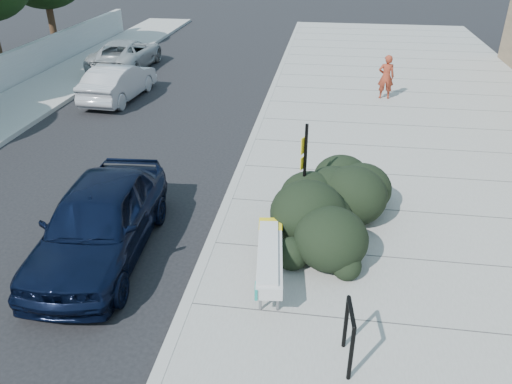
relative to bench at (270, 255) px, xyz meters
The scene contains 11 objects.
ground 1.84m from the bench, 147.26° to the right, with size 120.00×120.00×0.00m, color black.
sidewalk_near 5.87m from the bench, 44.38° to the left, with size 11.20×50.00×0.15m, color gray.
curb_near 4.37m from the bench, 109.32° to the left, with size 0.22×50.00×0.17m, color #9E9E99.
bench is the anchor object (origin of this frame).
bike_rack 2.40m from the bench, 52.61° to the right, with size 0.14×0.73×1.07m.
sign_post 2.59m from the bench, 78.78° to the left, with size 0.14×0.26×2.36m.
hedge 2.55m from the bench, 59.67° to the left, with size 1.98×3.96×1.48m, color black.
sedan_navy 3.69m from the bench, behind, with size 1.96×4.88×1.66m, color black.
wagon_silver 13.20m from the bench, 124.25° to the left, with size 1.49×4.27×1.41m, color #B5B5BA.
suv_silver 17.97m from the bench, 119.81° to the left, with size 2.32×5.04×1.40m, color #A0A3A5.
pedestrian 12.49m from the bench, 75.51° to the left, with size 0.62×0.41×1.71m, color maroon.
Camera 1 is at (2.30, -6.85, 6.30)m, focal length 35.00 mm.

